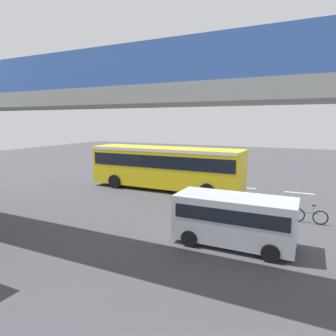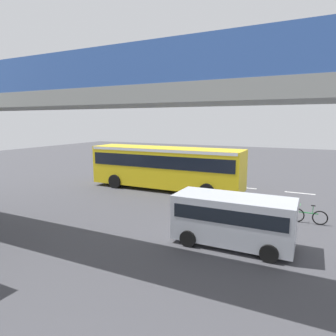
{
  "view_description": "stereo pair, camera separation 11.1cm",
  "coord_description": "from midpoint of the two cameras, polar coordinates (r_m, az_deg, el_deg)",
  "views": [
    {
      "loc": [
        -8.52,
        20.16,
        5.09
      ],
      "look_at": [
        1.04,
        0.36,
        1.6
      ],
      "focal_mm": 31.8,
      "sensor_mm": 36.0,
      "label": 1
    },
    {
      "loc": [
        -8.61,
        20.12,
        5.09
      ],
      "look_at": [
        1.04,
        0.36,
        1.6
      ],
      "focal_mm": 31.8,
      "sensor_mm": 36.0,
      "label": 2
    }
  ],
  "objects": [
    {
      "name": "lane_dash_centre",
      "position": [
        24.79,
        5.28,
        -2.86
      ],
      "size": [
        2.0,
        0.2,
        0.01
      ],
      "primitive_type": "cube",
      "color": "silver",
      "rests_on": "ground"
    },
    {
      "name": "pedestrian_overpass",
      "position": [
        11.95,
        -20.02,
        9.5
      ],
      "size": [
        25.62,
        2.6,
        7.16
      ],
      "color": "gray",
      "rests_on": "ground"
    },
    {
      "name": "lane_dash_left",
      "position": [
        23.71,
        14.36,
        -3.66
      ],
      "size": [
        2.0,
        0.2,
        0.01
      ],
      "primitive_type": "cube",
      "color": "silver",
      "rests_on": "ground"
    },
    {
      "name": "bicycle_green",
      "position": [
        16.66,
        25.47,
        -8.33
      ],
      "size": [
        1.77,
        0.44,
        0.96
      ],
      "color": "black",
      "rests_on": "ground"
    },
    {
      "name": "lane_dash_leftmost",
      "position": [
        23.27,
        24.07,
        -4.41
      ],
      "size": [
        2.0,
        0.2,
        0.01
      ],
      "primitive_type": "cube",
      "color": "silver",
      "rests_on": "ground"
    },
    {
      "name": "city_bus",
      "position": [
        22.05,
        -0.37,
        0.66
      ],
      "size": [
        11.54,
        2.85,
        3.15
      ],
      "color": "yellow",
      "rests_on": "ground"
    },
    {
      "name": "pedestrian",
      "position": [
        25.68,
        -0.75,
        -0.4
      ],
      "size": [
        0.38,
        0.38,
        1.79
      ],
      "color": "#2D2D38",
      "rests_on": "ground"
    },
    {
      "name": "parked_van",
      "position": [
        12.66,
        12.61,
        -9.19
      ],
      "size": [
        4.8,
        2.17,
        2.05
      ],
      "color": "#B7BCC6",
      "rests_on": "ground"
    },
    {
      "name": "ground",
      "position": [
        22.47,
        2.94,
        -4.09
      ],
      "size": [
        80.0,
        80.0,
        0.0
      ],
      "primitive_type": "plane",
      "color": "#424247"
    },
    {
      "name": "lane_dash_rightmost",
      "position": [
        28.56,
        -9.9,
        -1.38
      ],
      "size": [
        2.0,
        0.2,
        0.01
      ],
      "primitive_type": "cube",
      "color": "silver",
      "rests_on": "ground"
    },
    {
      "name": "lane_dash_right",
      "position": [
        26.44,
        -2.86,
        -2.08
      ],
      "size": [
        2.0,
        0.2,
        0.01
      ],
      "primitive_type": "cube",
      "color": "silver",
      "rests_on": "ground"
    }
  ]
}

